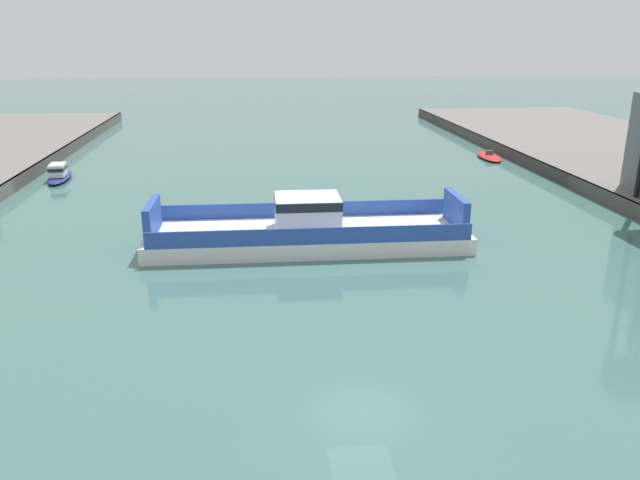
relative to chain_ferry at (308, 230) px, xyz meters
name	(u,v)px	position (x,y,z in m)	size (l,w,h in m)	color
ground_plane	(363,412)	(0.30, -20.42, -1.06)	(400.00, 400.00, 0.00)	#3D6660
chain_ferry	(308,230)	(0.00, 0.00, 0.00)	(21.87, 6.93, 3.46)	silver
moored_boat_near_left	(59,174)	(-22.89, 23.00, -0.43)	(2.64, 6.98, 1.69)	navy
moored_boat_mid_left	(489,156)	(24.13, 29.72, -0.83)	(2.92, 6.90, 0.94)	red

